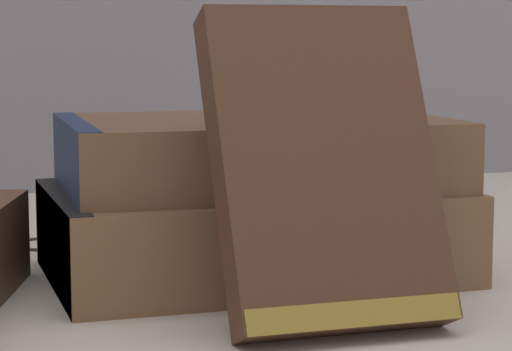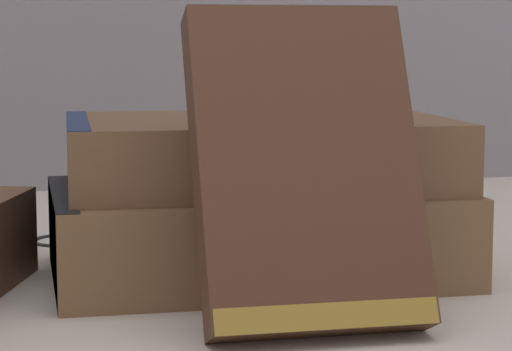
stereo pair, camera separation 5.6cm
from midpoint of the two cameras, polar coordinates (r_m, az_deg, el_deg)
The scene contains 6 objects.
ground_plane at distance 0.58m, azimuth -0.37°, elevation -6.31°, with size 3.00×3.00×0.00m, color beige.
book_flat_bottom at distance 0.61m, azimuth 1.99°, elevation -3.03°, with size 0.23×0.15×0.05m.
book_flat_top at distance 0.61m, azimuth 2.24°, elevation 1.22°, with size 0.22×0.15×0.04m.
book_leaning_front at distance 0.50m, azimuth 5.93°, elevation -0.15°, with size 0.10×0.09×0.15m.
pocket_watch at distance 0.62m, azimuth 5.74°, elevation 3.37°, with size 0.05×0.05×0.01m.
reading_glasses at distance 0.73m, azimuth -5.98°, elevation -3.22°, with size 0.11×0.06×0.00m.
Camera 2 is at (-0.09, -0.56, 0.14)m, focal length 75.00 mm.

